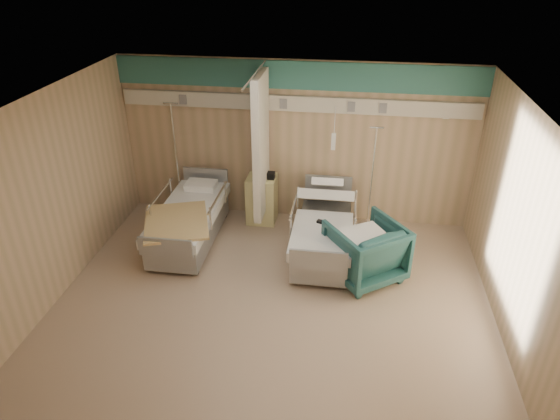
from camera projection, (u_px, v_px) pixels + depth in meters
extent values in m
cube|color=#9F866D|center=(273.00, 300.00, 7.02)|extent=(6.00, 5.00, 0.00)
cube|color=tan|center=(296.00, 143.00, 8.52)|extent=(6.00, 0.04, 2.80)
cube|color=tan|center=(225.00, 356.00, 4.18)|extent=(6.00, 0.04, 2.80)
cube|color=tan|center=(53.00, 197.00, 6.73)|extent=(0.04, 5.00, 2.80)
cube|color=tan|center=(520.00, 230.00, 5.96)|extent=(0.04, 5.00, 2.80)
cube|color=white|center=(271.00, 105.00, 5.68)|extent=(6.00, 5.00, 0.04)
cube|color=#2F6E69|center=(297.00, 75.00, 7.95)|extent=(6.00, 0.04, 0.45)
cube|color=beige|center=(296.00, 103.00, 8.14)|extent=(5.88, 0.08, 0.25)
cylinder|color=silver|center=(255.00, 74.00, 7.15)|extent=(0.03, 1.80, 0.03)
cube|color=beige|center=(261.00, 147.00, 8.05)|extent=(0.12, 0.90, 2.35)
cube|color=#D8D087|center=(262.00, 199.00, 8.80)|extent=(0.50, 0.48, 0.85)
imported|color=#204F50|center=(365.00, 251.00, 7.30)|extent=(1.35, 1.36, 0.90)
cube|color=white|center=(365.00, 224.00, 7.02)|extent=(0.77, 0.75, 0.07)
cylinder|color=silver|center=(367.00, 226.00, 8.79)|extent=(0.33, 0.33, 0.03)
cylinder|color=silver|center=(372.00, 180.00, 8.36)|extent=(0.03, 0.03, 1.83)
cylinder|color=silver|center=(377.00, 128.00, 7.92)|extent=(0.22, 0.03, 0.03)
cylinder|color=silver|center=(182.00, 211.00, 9.26)|extent=(0.37, 0.37, 0.03)
cylinder|color=silver|center=(177.00, 161.00, 8.77)|extent=(0.03, 0.03, 2.06)
cylinder|color=silver|center=(170.00, 103.00, 8.28)|extent=(0.25, 0.03, 0.03)
cube|color=black|center=(322.00, 222.00, 7.64)|extent=(0.19, 0.13, 0.04)
cube|color=tan|center=(176.00, 222.00, 7.64)|extent=(1.27, 1.42, 0.04)
cube|color=black|center=(269.00, 175.00, 8.52)|extent=(0.22, 0.14, 0.12)
cylinder|color=white|center=(259.00, 172.00, 8.62)|extent=(0.12, 0.12, 0.14)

